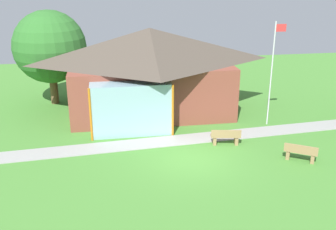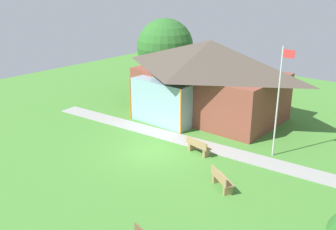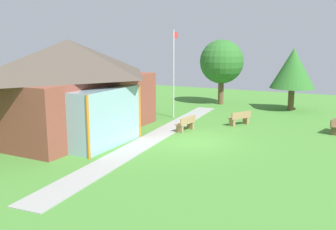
{
  "view_description": "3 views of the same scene",
  "coord_description": "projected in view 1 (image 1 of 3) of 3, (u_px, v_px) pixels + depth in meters",
  "views": [
    {
      "loc": [
        -3.84,
        -16.49,
        8.46
      ],
      "look_at": [
        -0.8,
        2.25,
        1.44
      ],
      "focal_mm": 42.75,
      "sensor_mm": 36.0,
      "label": 1
    },
    {
      "loc": [
        12.51,
        -13.86,
        8.7
      ],
      "look_at": [
        -0.99,
        2.43,
        1.23
      ],
      "focal_mm": 40.24,
      "sensor_mm": 36.0,
      "label": 2
    },
    {
      "loc": [
        -16.93,
        -7.05,
        4.95
      ],
      "look_at": [
        -0.25,
        1.37,
        1.31
      ],
      "focal_mm": 39.63,
      "sensor_mm": 36.0,
      "label": 3
    }
  ],
  "objects": [
    {
      "name": "pavilion",
      "position": [
        149.0,
        70.0,
        24.01
      ],
      "size": [
        10.45,
        7.43,
        5.15
      ],
      "color": "brown",
      "rests_on": "ground_plane"
    },
    {
      "name": "flagpole",
      "position": [
        272.0,
        70.0,
        21.88
      ],
      "size": [
        0.64,
        0.08,
        5.81
      ],
      "color": "silver",
      "rests_on": "ground_plane"
    },
    {
      "name": "footpath",
      "position": [
        183.0,
        140.0,
        20.86
      ],
      "size": [
        19.39,
        2.83,
        0.03
      ],
      "primitive_type": "cube",
      "rotation": [
        0.0,
        0.0,
        0.08
      ],
      "color": "#999993",
      "rests_on": "ground_plane"
    },
    {
      "name": "bench_rear_near_path",
      "position": [
        226.0,
        137.0,
        20.2
      ],
      "size": [
        1.55,
        0.68,
        0.84
      ],
      "rotation": [
        0.0,
        0.0,
        6.12
      ],
      "color": "#9E7A51",
      "rests_on": "ground_plane"
    },
    {
      "name": "ground_plane",
      "position": [
        192.0,
        159.0,
        18.78
      ],
      "size": [
        44.0,
        44.0,
        0.0
      ],
      "primitive_type": "plane",
      "color": "#478433"
    },
    {
      "name": "bench_mid_right",
      "position": [
        301.0,
        153.0,
        18.49
      ],
      "size": [
        1.5,
        1.17,
        0.84
      ],
      "rotation": [
        0.0,
        0.0,
        5.72
      ],
      "color": "#9E7A51",
      "rests_on": "ground_plane"
    },
    {
      "name": "tree_behind_pavilion_left",
      "position": [
        50.0,
        47.0,
        25.27
      ],
      "size": [
        4.6,
        4.6,
        6.05
      ],
      "color": "brown",
      "rests_on": "ground_plane"
    }
  ]
}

